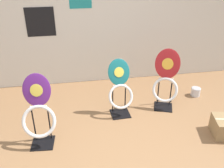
{
  "coord_description": "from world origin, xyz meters",
  "views": [
    {
      "loc": [
        -0.5,
        -2.02,
        2.18
      ],
      "look_at": [
        0.03,
        1.04,
        0.55
      ],
      "focal_mm": 40.0,
      "sensor_mm": 36.0,
      "label": 1
    }
  ],
  "objects_px": {
    "toilet_seat_display_purple_note": "(39,113)",
    "toilet_seat_display_crimson_swirl": "(166,82)",
    "paint_can": "(196,91)",
    "toilet_seat_display_teal_sax": "(120,90)"
  },
  "relations": [
    {
      "from": "toilet_seat_display_purple_note",
      "to": "toilet_seat_display_crimson_swirl",
      "type": "relative_size",
      "value": 1.0
    },
    {
      "from": "toilet_seat_display_purple_note",
      "to": "paint_can",
      "type": "relative_size",
      "value": 5.87
    },
    {
      "from": "toilet_seat_display_teal_sax",
      "to": "toilet_seat_display_crimson_swirl",
      "type": "distance_m",
      "value": 0.73
    },
    {
      "from": "paint_can",
      "to": "toilet_seat_display_crimson_swirl",
      "type": "bearing_deg",
      "value": -160.3
    },
    {
      "from": "toilet_seat_display_crimson_swirl",
      "to": "toilet_seat_display_purple_note",
      "type": "bearing_deg",
      "value": -163.24
    },
    {
      "from": "toilet_seat_display_teal_sax",
      "to": "toilet_seat_display_crimson_swirl",
      "type": "bearing_deg",
      "value": 4.43
    },
    {
      "from": "toilet_seat_display_purple_note",
      "to": "toilet_seat_display_teal_sax",
      "type": "relative_size",
      "value": 1.11
    },
    {
      "from": "toilet_seat_display_crimson_swirl",
      "to": "paint_can",
      "type": "relative_size",
      "value": 5.89
    },
    {
      "from": "toilet_seat_display_teal_sax",
      "to": "paint_can",
      "type": "xyz_separation_m",
      "value": [
        1.39,
        0.3,
        -0.33
      ]
    },
    {
      "from": "toilet_seat_display_crimson_swirl",
      "to": "paint_can",
      "type": "bearing_deg",
      "value": 19.7
    }
  ]
}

